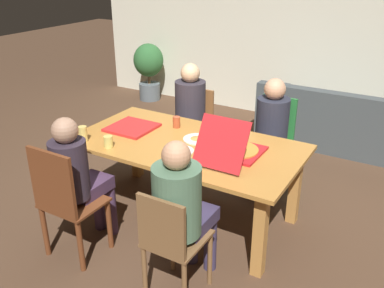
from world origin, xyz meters
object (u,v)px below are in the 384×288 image
chair_2 (65,201)px  pizza_box_1 (132,127)px  dining_table (186,154)px  person_1 (188,109)px  plate_1 (197,139)px  chair_1 (194,125)px  chair_3 (274,139)px  person_3 (270,127)px  pizza_box_0 (234,149)px  drinking_glass_1 (231,128)px  potted_plant (149,67)px  chair_0 (171,241)px  couch (340,125)px  person_0 (182,205)px  drinking_glass_3 (176,122)px  drinking_glass_2 (83,134)px  plate_0 (180,151)px  drinking_glass_0 (108,142)px  person_2 (78,174)px

chair_2 → pizza_box_1: chair_2 is taller
dining_table → pizza_box_1: 0.64m
person_1 → plate_1: (0.56, -0.77, 0.04)m
chair_1 → chair_3: 0.97m
person_3 → plate_1: size_ratio=4.61×
chair_1 → person_1: (0.00, -0.13, 0.24)m
pizza_box_0 → drinking_glass_1: pizza_box_0 is taller
chair_1 → chair_3: (0.97, 0.00, 0.04)m
person_3 → potted_plant: 3.43m
chair_1 → drinking_glass_1: size_ratio=8.57×
chair_2 → chair_0: bearing=1.4°
chair_0 → couch: 3.41m
chair_0 → person_0: (-0.00, 0.15, 0.21)m
dining_table → drinking_glass_3: bearing=135.2°
person_3 → drinking_glass_3: (-0.74, -0.59, 0.11)m
person_3 → plate_1: person_3 is taller
person_0 → chair_1: 2.09m
couch → chair_3: bearing=-106.6°
pizza_box_1 → pizza_box_0: bearing=-2.2°
dining_table → pizza_box_0: (0.47, -0.01, 0.16)m
person_3 → potted_plant: size_ratio=1.25×
pizza_box_1 → drinking_glass_2: 0.50m
chair_3 → plate_0: (-0.41, -1.19, 0.24)m
pizza_box_1 → drinking_glass_3: 0.43m
pizza_box_0 → plate_1: size_ratio=2.40×
potted_plant → drinking_glass_0: bearing=-59.7°
person_3 → pizza_box_1: 1.38m
chair_1 → pizza_box_0: size_ratio=1.44×
drinking_glass_2 → potted_plant: (-1.58, 3.19, -0.26)m
couch → potted_plant: (-3.27, 0.36, 0.28)m
chair_1 → drinking_glass_0: chair_1 is taller
dining_table → chair_2: 1.13m
person_0 → plate_1: person_0 is taller
plate_0 → drinking_glass_1: size_ratio=2.21×
dining_table → person_0: 0.95m
chair_0 → drinking_glass_3: (-0.74, 1.25, 0.31)m
person_1 → pizza_box_1: (-0.12, -0.86, 0.05)m
person_3 → drinking_glass_1: 0.52m
chair_2 → pizza_box_0: (0.98, 0.99, 0.28)m
couch → pizza_box_0: bearing=-99.5°
drinking_glass_2 → dining_table: bearing=27.6°
dining_table → drinking_glass_1: (0.24, 0.40, 0.16)m
drinking_glass_2 → drinking_glass_0: bearing=2.2°
couch → person_2: bearing=-113.1°
chair_3 → plate_0: bearing=-109.1°
drinking_glass_1 → person_0: bearing=-80.0°
person_3 → plate_0: person_3 is taller
chair_0 → drinking_glass_2: drinking_glass_2 is taller
chair_3 → person_3: bearing=-90.0°
person_0 → chair_1: person_0 is taller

